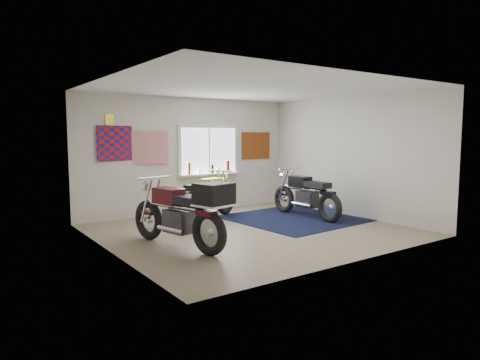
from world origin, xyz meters
TOP-DOWN VIEW (x-y plane):
  - ground at (0.00, 0.00)m, footprint 5.50×5.50m
  - room_shell at (0.00, 0.00)m, footprint 5.50×5.50m
  - navy_rug at (1.41, 0.42)m, footprint 2.66×2.75m
  - window_assembly at (0.50, 2.47)m, footprint 1.66×0.17m
  - oil_bottles at (0.58, 2.40)m, footprint 1.16×0.09m
  - flag_display at (-1.90, 2.48)m, footprint 1.60×0.10m
  - triumph_poster at (1.95, 2.48)m, footprint 0.90×0.03m
  - yellow_triumph at (-0.17, 1.43)m, footprint 1.97×0.96m
  - black_chrome_bike at (1.75, 0.37)m, footprint 0.64×2.09m
  - maroon_tourer at (-1.71, -0.44)m, footprint 0.95×2.22m

SIDE VIEW (x-z plane):
  - ground at x=0.00m, z-range 0.00..0.00m
  - navy_rug at x=1.41m, z-range 0.00..0.01m
  - yellow_triumph at x=-0.17m, z-range -0.06..0.98m
  - black_chrome_bike at x=1.75m, z-range -0.07..1.01m
  - maroon_tourer at x=-1.71m, z-range 0.02..1.15m
  - oil_bottles at x=0.58m, z-range 0.88..1.18m
  - window_assembly at x=0.50m, z-range 0.74..2.00m
  - triumph_poster at x=1.95m, z-range 1.20..1.90m
  - room_shell at x=0.00m, z-range -1.11..4.39m
  - flag_display at x=-1.90m, z-range 1.56..2.73m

